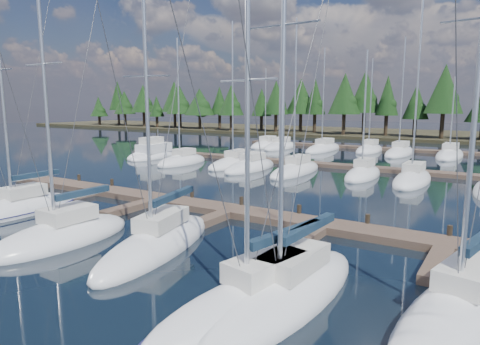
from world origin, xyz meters
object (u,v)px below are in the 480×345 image
Objects in this scene: front_sailboat_3 at (158,244)px; front_sailboat_4 at (257,300)px; front_sailboat_6 at (463,307)px; main_dock at (227,213)px; front_sailboat_5 at (287,292)px; front_sailboat_2 at (63,236)px; front_sailboat_1 at (19,209)px; motor_yacht_left at (154,154)px.

front_sailboat_3 is 7.28m from front_sailboat_4.
front_sailboat_4 is 0.82× the size of front_sailboat_6.
main_dock is at bearing 94.96° from front_sailboat_3.
main_dock is 3.06× the size of front_sailboat_3.
front_sailboat_3 is at bearing 168.46° from front_sailboat_5.
front_sailboat_2 reaches higher than front_sailboat_4.
front_sailboat_1 is at bearing 178.44° from front_sailboat_3.
front_sailboat_2 is at bearing -54.23° from motor_yacht_left.
front_sailboat_6 is (5.88, 3.03, 0.03)m from front_sailboat_4.
front_sailboat_3 is 0.87× the size of front_sailboat_6.
front_sailboat_4 is 0.82× the size of front_sailboat_5.
main_dock is 2.84× the size of front_sailboat_2.
front_sailboat_5 is 41.12m from motor_yacht_left.
front_sailboat_4 reaches higher than main_dock.
motor_yacht_left is at bearing 125.77° from front_sailboat_2.
front_sailboat_5 is at bearing -11.54° from front_sailboat_3.
front_sailboat_2 is 0.93× the size of front_sailboat_6.
front_sailboat_4 is (11.59, -0.89, -0.02)m from front_sailboat_2.
front_sailboat_3 is 0.87× the size of front_sailboat_5.
front_sailboat_1 is at bearing 174.56° from front_sailboat_5.
motor_yacht_left is (-19.21, 26.66, 0.17)m from front_sailboat_2.
front_sailboat_5 is 1.88× the size of motor_yacht_left.
front_sailboat_6 is at bearing -33.77° from motor_yacht_left.
front_sailboat_3 reaches higher than motor_yacht_left.
motor_yacht_left is (-12.09, 24.70, 0.17)m from front_sailboat_1.
front_sailboat_6 is at bearing 27.24° from front_sailboat_4.
front_sailboat_2 reaches higher than front_sailboat_3.
front_sailboat_1 is 19.40m from front_sailboat_5.
front_sailboat_6 reaches higher than front_sailboat_1.
front_sailboat_1 is 0.95× the size of front_sailboat_5.
front_sailboat_3 is at bearing -1.56° from front_sailboat_1.
main_dock is at bearing 128.85° from front_sailboat_4.
front_sailboat_3 is at bearing -46.23° from motor_yacht_left.
motor_yacht_left is at bearing 116.08° from front_sailboat_1.
front_sailboat_1 is 7.38m from front_sailboat_2.
front_sailboat_5 is (12.20, 0.12, 0.01)m from front_sailboat_2.
main_dock is at bearing 134.39° from front_sailboat_5.
front_sailboat_1 is at bearing -179.59° from front_sailboat_6.
front_sailboat_4 is at bearing -41.81° from motor_yacht_left.
main_dock is 14.64m from front_sailboat_6.
front_sailboat_4 is (6.82, -2.53, -0.01)m from front_sailboat_3.
front_sailboat_6 is (17.47, 2.14, 0.01)m from front_sailboat_2.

